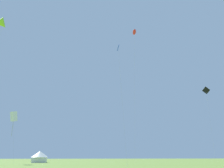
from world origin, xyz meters
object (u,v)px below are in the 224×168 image
(kite_lime_delta, at_px, (2,24))
(kite_blue_diamond, at_px, (118,53))
(kite_red_parafoil, at_px, (134,32))
(kite_white_box, at_px, (14,116))
(festival_tent_center, at_px, (40,156))
(kite_black_diamond, at_px, (206,91))

(kite_lime_delta, relative_size, kite_blue_diamond, 1.83)
(kite_red_parafoil, height_order, kite_white_box, kite_red_parafoil)
(kite_lime_delta, bearing_deg, festival_tent_center, 47.20)
(festival_tent_center, bearing_deg, kite_black_diamond, -21.60)
(kite_black_diamond, xyz_separation_m, festival_tent_center, (-43.76, 17.33, -16.62))
(kite_black_diamond, bearing_deg, festival_tent_center, 158.40)
(kite_white_box, height_order, festival_tent_center, kite_white_box)
(kite_blue_diamond, bearing_deg, kite_lime_delta, 139.46)
(kite_blue_diamond, bearing_deg, festival_tent_center, 114.15)
(kite_lime_delta, height_order, kite_white_box, kite_lime_delta)
(kite_blue_diamond, distance_m, kite_white_box, 34.62)
(kite_red_parafoil, height_order, kite_black_diamond, kite_red_parafoil)
(kite_white_box, xyz_separation_m, festival_tent_center, (5.93, 10.30, -9.64))
(kite_blue_diamond, height_order, kite_red_parafoil, kite_red_parafoil)
(kite_blue_diamond, height_order, festival_tent_center, kite_blue_diamond)
(kite_black_diamond, height_order, festival_tent_center, kite_black_diamond)
(kite_blue_diamond, xyz_separation_m, kite_red_parafoil, (8.70, 20.11, 16.24))
(kite_red_parafoil, distance_m, kite_white_box, 39.28)
(kite_white_box, bearing_deg, kite_black_diamond, -8.05)
(kite_blue_diamond, height_order, kite_white_box, kite_blue_diamond)
(kite_blue_diamond, bearing_deg, kite_red_parafoil, 66.61)
(kite_red_parafoil, xyz_separation_m, kite_white_box, (-30.73, 5.50, -23.85))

